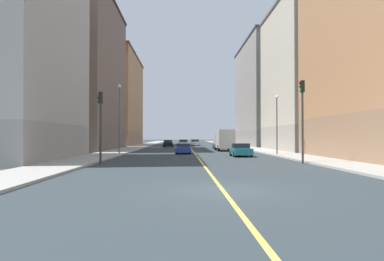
% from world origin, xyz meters
% --- Properties ---
extents(ground_plane, '(400.00, 400.00, 0.00)m').
position_xyz_m(ground_plane, '(0.00, 0.00, 0.00)').
color(ground_plane, '#2C363A').
rests_on(ground_plane, ground).
extents(sidewalk_left, '(3.81, 168.00, 0.15)m').
position_xyz_m(sidewalk_left, '(10.12, 49.00, 0.07)').
color(sidewalk_left, '#9E9B93').
rests_on(sidewalk_left, ground).
extents(sidewalk_right, '(3.81, 168.00, 0.15)m').
position_xyz_m(sidewalk_right, '(-10.12, 49.00, 0.07)').
color(sidewalk_right, '#9E9B93').
rests_on(sidewalk_right, ground).
extents(lane_center_stripe, '(0.16, 154.00, 0.01)m').
position_xyz_m(lane_center_stripe, '(0.00, 49.00, 0.01)').
color(lane_center_stripe, '#E5D14C').
rests_on(lane_center_stripe, ground).
extents(building_left_mid, '(8.32, 18.20, 21.45)m').
position_xyz_m(building_left_mid, '(16.04, 36.70, 10.73)').
color(building_left_mid, '#9D9688').
rests_on(building_left_mid, ground).
extents(building_left_far, '(8.32, 25.92, 22.53)m').
position_xyz_m(building_left_far, '(16.04, 61.95, 11.28)').
color(building_left_far, slate).
rests_on(building_left_far, ground).
extents(building_right_corner, '(8.32, 16.58, 19.12)m').
position_xyz_m(building_right_corner, '(-16.04, 17.55, 9.57)').
color(building_right_corner, gray).
rests_on(building_right_corner, ground).
extents(building_right_midblock, '(8.32, 22.00, 23.13)m').
position_xyz_m(building_right_midblock, '(-16.04, 40.33, 11.58)').
color(building_right_midblock, brown).
rests_on(building_right_midblock, ground).
extents(building_right_distant, '(8.32, 26.22, 20.83)m').
position_xyz_m(building_right_distant, '(-16.04, 67.25, 10.42)').
color(building_right_distant, '#8F6B4F').
rests_on(building_right_distant, ground).
extents(traffic_light_left_near, '(0.40, 0.32, 6.48)m').
position_xyz_m(traffic_light_left_near, '(7.80, 13.09, 4.16)').
color(traffic_light_left_near, '#2D2D2D').
rests_on(traffic_light_left_near, ground).
extents(traffic_light_right_near, '(0.40, 0.32, 5.53)m').
position_xyz_m(traffic_light_right_near, '(-7.83, 13.09, 3.61)').
color(traffic_light_right_near, '#2D2D2D').
rests_on(traffic_light_right_near, ground).
extents(street_lamp_left_near, '(0.36, 0.36, 6.44)m').
position_xyz_m(street_lamp_left_near, '(8.82, 23.99, 4.11)').
color(street_lamp_left_near, '#4C4C51').
rests_on(street_lamp_left_near, ground).
extents(street_lamp_right_near, '(0.36, 0.36, 7.98)m').
position_xyz_m(street_lamp_right_near, '(-8.82, 26.74, 4.92)').
color(street_lamp_right_near, '#4C4C51').
rests_on(street_lamp_right_near, ground).
extents(car_blue, '(1.90, 4.21, 1.27)m').
position_xyz_m(car_blue, '(-1.42, 28.60, 0.63)').
color(car_blue, '#23389E').
rests_on(car_blue, ground).
extents(car_white, '(2.04, 4.47, 1.38)m').
position_xyz_m(car_white, '(-1.12, 62.84, 0.68)').
color(car_white, white).
rests_on(car_white, ground).
extents(car_teal, '(1.94, 4.01, 1.38)m').
position_xyz_m(car_teal, '(4.57, 22.48, 0.67)').
color(car_teal, '#196670').
rests_on(car_teal, ground).
extents(car_green, '(1.98, 4.00, 1.29)m').
position_xyz_m(car_green, '(4.82, 47.00, 0.64)').
color(car_green, '#1E6B38').
rests_on(car_green, ground).
extents(car_black, '(1.84, 4.11, 1.40)m').
position_xyz_m(car_black, '(-4.24, 54.25, 0.67)').
color(car_black, black).
rests_on(car_black, ground).
extents(car_silver, '(2.01, 4.12, 1.40)m').
position_xyz_m(car_silver, '(1.42, 64.74, 0.67)').
color(car_silver, silver).
rests_on(car_silver, ground).
extents(car_orange, '(1.95, 4.41, 1.31)m').
position_xyz_m(car_orange, '(-1.42, 69.86, 0.65)').
color(car_orange, orange).
rests_on(car_orange, ground).
extents(box_truck, '(2.34, 7.12, 3.05)m').
position_xyz_m(box_truck, '(4.60, 36.68, 1.63)').
color(box_truck, beige).
rests_on(box_truck, ground).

